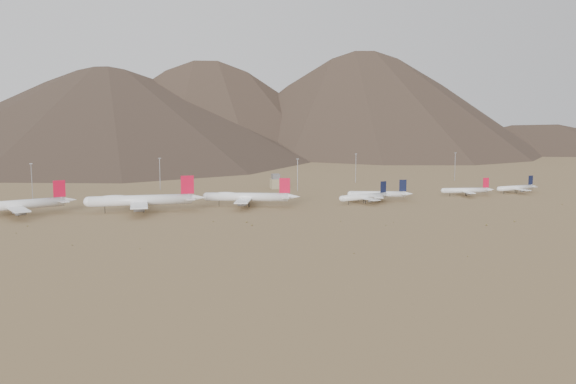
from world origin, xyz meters
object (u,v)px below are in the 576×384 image
object	(u,v)px
widebody_west	(16,205)
widebody_east	(248,197)
narrowbody_a	(365,197)
narrowbody_b	(379,194)
widebody_centre	(142,200)
control_tower	(276,182)

from	to	relation	value
widebody_west	widebody_east	distance (m)	141.88
widebody_west	narrowbody_a	world-z (taller)	widebody_west
narrowbody_a	narrowbody_b	size ratio (longest dim) A/B	0.97
widebody_centre	narrowbody_a	xyz separation A→B (m)	(148.80, -4.37, -3.02)
widebody_centre	widebody_east	xyz separation A→B (m)	(68.58, 3.82, -1.07)
narrowbody_b	control_tower	distance (m)	103.43
widebody_west	widebody_centre	distance (m)	73.53
narrowbody_a	control_tower	size ratio (longest dim) A/B	3.57
narrowbody_b	control_tower	xyz separation A→B (m)	(-50.47, 90.28, 0.40)
widebody_west	widebody_east	size ratio (longest dim) A/B	1.06
widebody_centre	widebody_east	world-z (taller)	widebody_centre
narrowbody_b	narrowbody_a	bearing A→B (deg)	-131.12
widebody_west	control_tower	size ratio (longest dim) A/B	5.45
widebody_east	narrowbody_b	distance (m)	94.55
narrowbody_b	widebody_east	bearing A→B (deg)	-161.44
widebody_centre	widebody_east	size ratio (longest dim) A/B	1.22
widebody_centre	control_tower	size ratio (longest dim) A/B	6.26
narrowbody_a	narrowbody_b	bearing A→B (deg)	16.83
widebody_west	narrowbody_a	xyz separation A→B (m)	(222.09, -10.29, -2.26)
widebody_west	widebody_east	world-z (taller)	widebody_west
narrowbody_a	widebody_east	bearing A→B (deg)	160.55
widebody_west	control_tower	distance (m)	205.88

